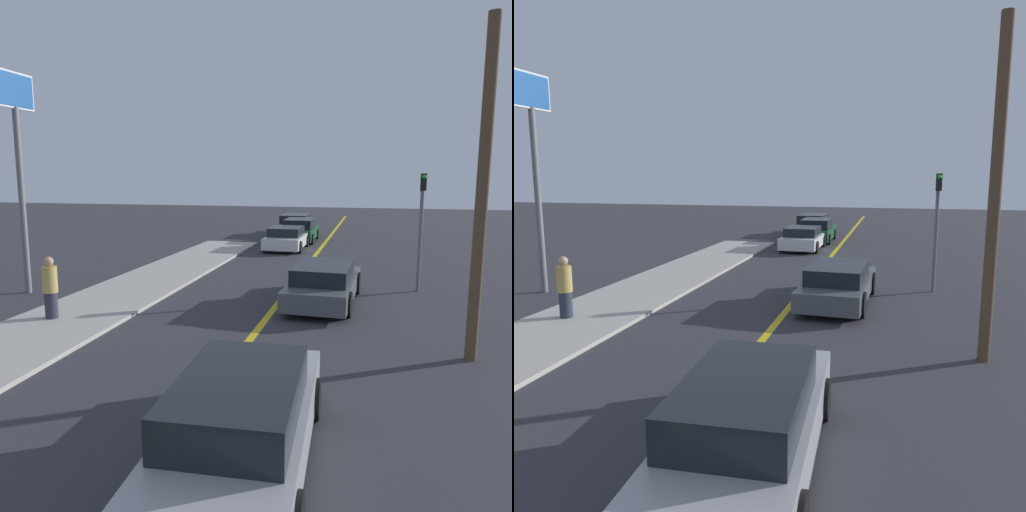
# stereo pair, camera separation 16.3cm
# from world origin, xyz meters

# --- Properties ---
(road_center_line) EXTENTS (0.20, 60.00, 0.01)m
(road_center_line) POSITION_xyz_m (0.00, 18.00, 0.00)
(road_center_line) COLOR gold
(road_center_line) RESTS_ON ground_plane
(sidewalk_left) EXTENTS (2.92, 27.76, 0.10)m
(sidewalk_left) POSITION_xyz_m (-5.03, 13.88, 0.05)
(sidewalk_left) COLOR #ADA89E
(sidewalk_left) RESTS_ON ground_plane
(car_near_right_lane) EXTENTS (2.01, 4.77, 1.35)m
(car_near_right_lane) POSITION_xyz_m (1.19, 6.91, 0.65)
(car_near_right_lane) COLOR #9E9EA3
(car_near_right_lane) RESTS_ON ground_plane
(car_ahead_center) EXTENTS (2.08, 4.62, 1.22)m
(car_ahead_center) POSITION_xyz_m (1.32, 15.75, 0.60)
(car_ahead_center) COLOR #4C5156
(car_ahead_center) RESTS_ON ground_plane
(car_far_distant) EXTENTS (1.97, 3.84, 1.18)m
(car_far_distant) POSITION_xyz_m (-1.70, 26.25, 0.58)
(car_far_distant) COLOR silver
(car_far_distant) RESTS_ON ground_plane
(car_parked_left_lot) EXTENTS (1.91, 4.01, 1.32)m
(car_parked_left_lot) POSITION_xyz_m (-1.50, 29.54, 0.63)
(car_parked_left_lot) COLOR #144728
(car_parked_left_lot) RESTS_ON ground_plane
(car_oncoming_far) EXTENTS (2.01, 4.63, 1.32)m
(car_oncoming_far) POSITION_xyz_m (-2.25, 32.76, 0.65)
(car_oncoming_far) COLOR maroon
(car_oncoming_far) RESTS_ON ground_plane
(pedestrian_mid_group) EXTENTS (0.39, 0.39, 1.64)m
(pedestrian_mid_group) POSITION_xyz_m (-5.44, 12.11, 0.91)
(pedestrian_mid_group) COLOR #282D3D
(pedestrian_mid_group) RESTS_ON sidewalk_left
(traffic_light) EXTENTS (0.18, 0.40, 3.88)m
(traffic_light) POSITION_xyz_m (4.20, 17.97, 2.39)
(traffic_light) COLOR slate
(traffic_light) RESTS_ON ground_plane
(roadside_sign) EXTENTS (0.20, 1.72, 6.97)m
(roadside_sign) POSITION_xyz_m (-8.24, 14.79, 5.02)
(roadside_sign) COLOR slate
(roadside_sign) RESTS_ON ground_plane
(utility_pole) EXTENTS (0.24, 0.24, 6.89)m
(utility_pole) POSITION_xyz_m (4.82, 11.78, 3.44)
(utility_pole) COLOR brown
(utility_pole) RESTS_ON ground_plane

